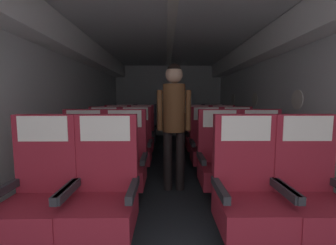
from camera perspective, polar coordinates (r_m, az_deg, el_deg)
name	(u,v)px	position (r m, az deg, el deg)	size (l,w,h in m)	color
ground	(171,170)	(3.89, 0.66, -11.85)	(3.61, 7.55, 0.02)	#23282D
fuselage_shell	(170,73)	(4.00, 0.61, 12.46)	(3.49, 7.20, 2.28)	silver
seat_a_left_window	(40,196)	(2.06, -29.61, -15.74)	(0.52, 0.49, 1.06)	#38383D
seat_a_left_aisle	(104,195)	(1.89, -15.88, -17.15)	(0.52, 0.49, 1.06)	#38383D
seat_a_right_aisle	(311,195)	(2.14, 32.40, -15.13)	(0.52, 0.49, 1.06)	#38383D
seat_a_right_window	(248,194)	(1.94, 19.51, -16.74)	(0.52, 0.49, 1.06)	#38383D
seat_b_left_window	(82,163)	(2.82, -20.81, -9.53)	(0.52, 0.49, 1.06)	#38383D
seat_b_left_aisle	(124,163)	(2.70, -10.97, -9.95)	(0.52, 0.49, 1.06)	#38383D
seat_b_right_aisle	(262,162)	(2.90, 22.74, -9.21)	(0.52, 0.49, 1.06)	#38383D
seat_b_right_window	(220,163)	(2.73, 13.09, -9.82)	(0.52, 0.49, 1.06)	#38383D
seat_c_left_window	(103,146)	(3.67, -15.99, -5.83)	(0.52, 0.49, 1.06)	#38383D
seat_c_left_aisle	(135,147)	(3.55, -8.26, -6.03)	(0.52, 0.49, 1.06)	#38383D
seat_c_right_aisle	(238,146)	(3.70, 17.22, -5.76)	(0.52, 0.49, 1.06)	#38383D
seat_c_right_window	(207,146)	(3.59, 9.73, -5.93)	(0.52, 0.49, 1.06)	#38383D
seat_d_left_window	(117,137)	(4.52, -12.87, -3.53)	(0.52, 0.49, 1.06)	#38383D
seat_d_left_aisle	(141,137)	(4.44, -6.83, -3.60)	(0.52, 0.49, 1.06)	#38383D
seat_d_right_aisle	(223,137)	(4.54, 13.74, -3.50)	(0.52, 0.49, 1.06)	#38383D
seat_d_right_window	(199,137)	(4.46, 7.78, -3.56)	(0.52, 0.49, 1.06)	#38383D
seat_e_left_window	(125,130)	(5.37, -10.91, -1.99)	(0.52, 0.49, 1.06)	#38383D
seat_e_left_aisle	(146,130)	(5.31, -5.68, -2.01)	(0.52, 0.49, 1.06)	#38383D
seat_e_right_aisle	(214,130)	(5.41, 11.49, -1.95)	(0.52, 0.49, 1.06)	#38383D
seat_e_right_window	(193,130)	(5.31, 6.36, -2.01)	(0.52, 0.49, 1.06)	#38383D
flight_attendant	(174,113)	(2.86, 1.52, 2.36)	(0.43, 0.28, 1.62)	black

